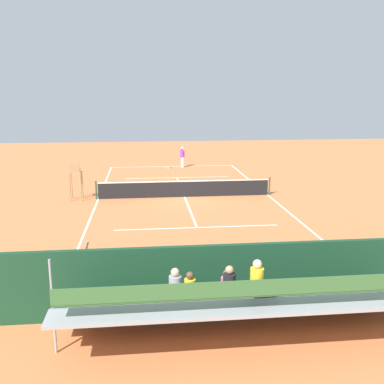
# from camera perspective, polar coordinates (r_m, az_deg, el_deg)

# --- Properties ---
(ground_plane) EXTENTS (60.00, 60.00, 0.00)m
(ground_plane) POSITION_cam_1_polar(r_m,az_deg,el_deg) (25.97, -0.96, -0.64)
(ground_plane) COLOR #D17542
(court_line_markings) EXTENTS (10.10, 22.20, 0.01)m
(court_line_markings) POSITION_cam_1_polar(r_m,az_deg,el_deg) (26.01, -0.97, -0.61)
(court_line_markings) COLOR white
(court_line_markings) RESTS_ON ground
(tennis_net) EXTENTS (10.30, 0.10, 1.07)m
(tennis_net) POSITION_cam_1_polar(r_m,az_deg,el_deg) (25.86, -0.97, 0.44)
(tennis_net) COLOR black
(tennis_net) RESTS_ON ground
(backdrop_wall) EXTENTS (18.00, 0.16, 2.00)m
(backdrop_wall) POSITION_cam_1_polar(r_m,az_deg,el_deg) (12.46, 5.12, -11.10)
(backdrop_wall) COLOR #194228
(backdrop_wall) RESTS_ON ground
(bleacher_stand) EXTENTS (9.06, 2.40, 2.48)m
(bleacher_stand) POSITION_cam_1_polar(r_m,az_deg,el_deg) (11.30, 6.16, -14.24)
(bleacher_stand) COLOR #9EA0A5
(bleacher_stand) RESTS_ON ground
(umpire_chair) EXTENTS (0.67, 0.67, 2.14)m
(umpire_chair) POSITION_cam_1_polar(r_m,az_deg,el_deg) (25.82, -14.80, 1.83)
(umpire_chair) COLOR #A88456
(umpire_chair) RESTS_ON ground
(courtside_bench) EXTENTS (1.80, 0.40, 0.93)m
(courtside_bench) POSITION_cam_1_polar(r_m,az_deg,el_deg) (14.04, 15.84, -10.68)
(courtside_bench) COLOR #33383D
(courtside_bench) RESTS_ON ground
(equipment_bag) EXTENTS (0.90, 0.36, 0.36)m
(equipment_bag) POSITION_cam_1_polar(r_m,az_deg,el_deg) (13.48, 7.66, -13.06)
(equipment_bag) COLOR #B22D2D
(equipment_bag) RESTS_ON ground
(tennis_player) EXTENTS (0.46, 0.56, 1.93)m
(tennis_player) POSITION_cam_1_polar(r_m,az_deg,el_deg) (36.10, -1.26, 4.80)
(tennis_player) COLOR white
(tennis_player) RESTS_ON ground
(tennis_racket) EXTENTS (0.56, 0.45, 0.03)m
(tennis_racket) POSITION_cam_1_polar(r_m,az_deg,el_deg) (35.81, -3.06, 3.10)
(tennis_racket) COLOR black
(tennis_racket) RESTS_ON ground
(tennis_ball_near) EXTENTS (0.07, 0.07, 0.07)m
(tennis_ball_near) POSITION_cam_1_polar(r_m,az_deg,el_deg) (32.71, -2.46, 2.22)
(tennis_ball_near) COLOR #CCDB33
(tennis_ball_near) RESTS_ON ground
(tennis_ball_far) EXTENTS (0.07, 0.07, 0.07)m
(tennis_ball_far) POSITION_cam_1_polar(r_m,az_deg,el_deg) (32.96, 0.34, 2.31)
(tennis_ball_far) COLOR #CCDB33
(tennis_ball_far) RESTS_ON ground
(line_judge) EXTENTS (0.43, 0.55, 1.93)m
(line_judge) POSITION_cam_1_polar(r_m,az_deg,el_deg) (13.03, -13.82, -10.24)
(line_judge) COLOR #232328
(line_judge) RESTS_ON ground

